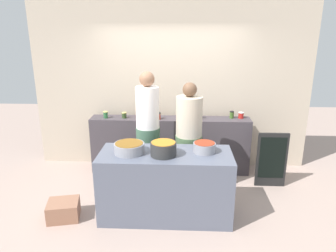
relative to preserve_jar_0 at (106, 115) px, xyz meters
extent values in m
plane|color=tan|center=(1.09, -1.06, -1.01)|extent=(12.00, 12.00, 0.00)
cube|color=#BCAB95|center=(1.09, 0.39, 0.49)|extent=(4.80, 0.12, 3.00)
cube|color=#403A40|center=(1.09, 0.04, -0.54)|extent=(2.70, 0.36, 0.96)
cube|color=#545A6A|center=(1.09, -1.36, -0.57)|extent=(1.70, 0.70, 0.89)
cylinder|color=#2A6034|center=(0.00, 0.00, -0.01)|extent=(0.07, 0.07, 0.10)
cylinder|color=#D6C666|center=(0.00, 0.00, 0.05)|extent=(0.08, 0.08, 0.01)
cylinder|color=#304421|center=(0.31, 0.01, -0.01)|extent=(0.08, 0.08, 0.09)
cylinder|color=#D6C666|center=(0.31, 0.01, 0.04)|extent=(0.08, 0.08, 0.01)
cylinder|color=#A8370E|center=(0.53, 0.10, 0.00)|extent=(0.07, 0.07, 0.12)
cylinder|color=#D6C666|center=(0.53, 0.10, 0.07)|extent=(0.07, 0.07, 0.02)
cylinder|color=brown|center=(0.66, 0.00, 0.01)|extent=(0.08, 0.08, 0.13)
cylinder|color=#D6C666|center=(0.66, 0.00, 0.08)|extent=(0.09, 0.09, 0.02)
cylinder|color=gold|center=(0.77, 0.04, 0.00)|extent=(0.08, 0.08, 0.11)
cylinder|color=#D6C666|center=(0.77, 0.04, 0.06)|extent=(0.09, 0.09, 0.01)
cylinder|color=red|center=(0.89, -0.03, -0.01)|extent=(0.09, 0.09, 0.10)
cylinder|color=black|center=(0.89, -0.03, 0.05)|extent=(0.09, 0.09, 0.01)
cylinder|color=#5F901E|center=(1.33, 0.01, -0.01)|extent=(0.07, 0.07, 0.09)
cylinder|color=silver|center=(1.33, 0.01, 0.04)|extent=(0.07, 0.07, 0.02)
cylinder|color=#562A5E|center=(1.58, 0.04, 0.00)|extent=(0.07, 0.07, 0.12)
cylinder|color=#D6C666|center=(1.58, 0.04, 0.07)|extent=(0.08, 0.08, 0.01)
cylinder|color=#3C5F24|center=(2.13, 0.09, 0.00)|extent=(0.07, 0.07, 0.11)
cylinder|color=black|center=(2.13, 0.09, 0.06)|extent=(0.07, 0.07, 0.01)
cylinder|color=#AB211C|center=(2.28, 0.09, -0.01)|extent=(0.09, 0.09, 0.09)
cylinder|color=silver|center=(2.28, 0.09, 0.04)|extent=(0.09, 0.09, 0.01)
cylinder|color=gray|center=(0.63, -1.37, -0.06)|extent=(0.39, 0.39, 0.13)
cylinder|color=brown|center=(0.63, -1.37, 0.01)|extent=(0.35, 0.35, 0.00)
cylinder|color=#2D2D2D|center=(1.07, -1.43, -0.04)|extent=(0.32, 0.32, 0.17)
cylinder|color=#B56F22|center=(1.07, -1.43, 0.05)|extent=(0.30, 0.30, 0.00)
cylinder|color=gray|center=(1.58, -1.29, -0.07)|extent=(0.29, 0.29, 0.12)
cylinder|color=maroon|center=(1.58, -1.29, 0.00)|extent=(0.26, 0.26, 0.00)
cylinder|color=#3F604B|center=(0.79, -0.63, -0.52)|extent=(0.36, 0.36, 1.00)
cylinder|color=white|center=(0.79, -0.63, 0.29)|extent=(0.34, 0.34, 0.61)
sphere|color=#8C6047|center=(0.79, -0.63, 0.70)|extent=(0.22, 0.22, 0.22)
cylinder|color=#4A6543|center=(1.39, -0.77, -0.55)|extent=(0.39, 0.39, 0.93)
cylinder|color=beige|center=(1.39, -0.77, 0.20)|extent=(0.37, 0.37, 0.57)
sphere|color=brown|center=(1.39, -0.77, 0.59)|extent=(0.20, 0.20, 0.20)
cube|color=#97664E|center=(-0.25, -1.51, -0.90)|extent=(0.46, 0.43, 0.24)
cube|color=black|center=(2.70, -0.47, -0.57)|extent=(0.47, 0.04, 0.88)
cube|color=black|center=(2.70, -0.49, -0.53)|extent=(0.40, 0.01, 0.67)
camera|label=1|loc=(1.30, -5.07, 1.39)|focal=33.67mm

